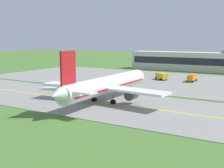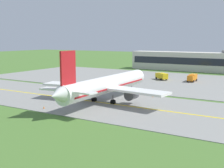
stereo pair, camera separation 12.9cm
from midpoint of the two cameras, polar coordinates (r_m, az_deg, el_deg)
ground_plane at (r=73.83m, az=-6.59°, el=-3.03°), size 500.00×500.00×0.00m
taxiway_strip at (r=73.82m, az=-6.59°, el=-2.99°), size 240.00×28.00×0.10m
apron_pad at (r=105.93m, az=11.87°, el=0.45°), size 140.00×52.00×0.10m
taxiway_centreline at (r=73.80m, az=-6.59°, el=-2.95°), size 220.00×0.60×0.01m
airplane_lead at (r=70.20m, az=-0.99°, el=-0.16°), size 32.51×39.57×12.70m
service_truck_fuel at (r=109.60m, az=9.58°, el=1.57°), size 5.95×5.38×2.60m
service_truck_catering at (r=107.27m, az=15.25°, el=1.23°), size 2.41×6.02×2.60m
terminal_building at (r=142.75m, az=16.26°, el=4.13°), size 63.34×9.30×9.94m
traffic_cone_mid_edge at (r=65.48m, az=-12.95°, el=-4.45°), size 0.44×0.44×0.60m
traffic_cone_far_edge at (r=76.79m, az=7.94°, el=-2.37°), size 0.44×0.44×0.60m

